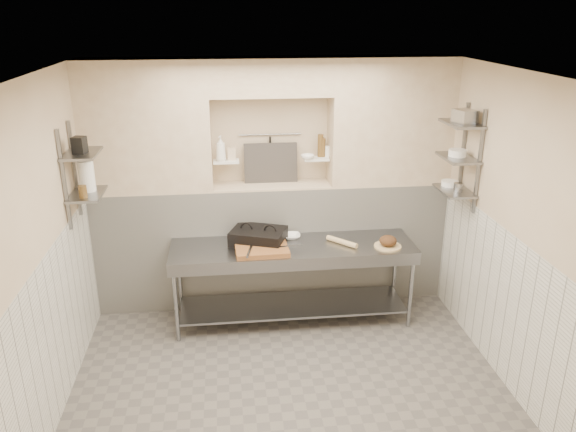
{
  "coord_description": "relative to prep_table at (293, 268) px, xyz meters",
  "views": [
    {
      "loc": [
        -0.51,
        -4.25,
        3.28
      ],
      "look_at": [
        0.09,
        0.9,
        1.35
      ],
      "focal_mm": 35.0,
      "sensor_mm": 36.0,
      "label": 1
    }
  ],
  "objects": [
    {
      "name": "hanging_steel",
      "position": [
        -0.17,
        0.72,
        1.14
      ],
      "size": [
        0.02,
        0.02,
        0.3
      ],
      "primitive_type": "cylinder",
      "color": "black",
      "rests_on": "utensil_rail"
    },
    {
      "name": "bread_loaf",
      "position": [
        0.99,
        -0.14,
        0.33
      ],
      "size": [
        0.18,
        0.18,
        0.11
      ],
      "primitive_type": "ellipsoid",
      "color": "#4C2D19",
      "rests_on": "bread_board"
    },
    {
      "name": "wall_back",
      "position": [
        -0.17,
        0.82,
        0.76
      ],
      "size": [
        4.0,
        0.1,
        2.8
      ],
      "primitive_type": "cube",
      "color": "beige",
      "rests_on": "ground"
    },
    {
      "name": "floor",
      "position": [
        -0.17,
        -1.18,
        -0.69
      ],
      "size": [
        4.0,
        3.9,
        0.1
      ],
      "primitive_type": "cube",
      "color": "#605B55",
      "rests_on": "ground"
    },
    {
      "name": "wall_right",
      "position": [
        1.88,
        -1.18,
        0.76
      ],
      "size": [
        0.1,
        3.9,
        2.8
      ],
      "primitive_type": "cube",
      "color": "beige",
      "rests_on": "ground"
    },
    {
      "name": "wainscot_left",
      "position": [
        -2.16,
        -1.18,
        0.06
      ],
      "size": [
        0.02,
        3.9,
        1.4
      ],
      "primitive_type": "cube",
      "color": "silver",
      "rests_on": "floor"
    },
    {
      "name": "wall_front",
      "position": [
        -0.17,
        -3.18,
        0.76
      ],
      "size": [
        4.0,
        0.1,
        2.8
      ],
      "primitive_type": "cube",
      "color": "beige",
      "rests_on": "ground"
    },
    {
      "name": "basket_right",
      "position": [
        1.67,
        -0.19,
        1.64
      ],
      "size": [
        0.22,
        0.25,
        0.13
      ],
      "primitive_type": "cube",
      "rotation": [
        0.0,
        0.0,
        0.23
      ],
      "color": "gray",
      "rests_on": "wall_shelf_right_upper"
    },
    {
      "name": "backwall_lower",
      "position": [
        -0.17,
        0.57,
        0.06
      ],
      "size": [
        4.0,
        0.4,
        1.4
      ],
      "primitive_type": "cube",
      "color": "silver",
      "rests_on": "floor"
    },
    {
      "name": "wall_shelf_right_mid",
      "position": [
        1.67,
        -0.13,
        1.21
      ],
      "size": [
        0.3,
        0.5,
        0.02
      ],
      "primitive_type": "cube",
      "color": "slate",
      "rests_on": "wall_right"
    },
    {
      "name": "backwall_header",
      "position": [
        -0.17,
        0.57,
        1.96
      ],
      "size": [
        1.3,
        0.4,
        0.4
      ],
      "primitive_type": "cube",
      "color": "beige",
      "rests_on": "backwall_lower"
    },
    {
      "name": "bottle_soap",
      "position": [
        -0.72,
        0.54,
        1.21
      ],
      "size": [
        0.13,
        0.13,
        0.28
      ],
      "primitive_type": "imported",
      "rotation": [
        0.0,
        0.0,
        -0.28
      ],
      "color": "white",
      "rests_on": "alcove_shelf_left"
    },
    {
      "name": "bowl_right_mid",
      "position": [
        1.67,
        -0.11,
        1.25
      ],
      "size": [
        0.18,
        0.18,
        0.07
      ],
      "primitive_type": "cylinder",
      "color": "white",
      "rests_on": "wall_shelf_right_mid"
    },
    {
      "name": "box_left_upper",
      "position": [
        -2.01,
        -0.18,
        1.45
      ],
      "size": [
        0.13,
        0.13,
        0.16
      ],
      "primitive_type": "cube",
      "rotation": [
        0.0,
        0.0,
        -0.24
      ],
      "color": "black",
      "rests_on": "wall_shelf_left_upper"
    },
    {
      "name": "utensil_rail",
      "position": [
        -0.17,
        0.74,
        1.31
      ],
      "size": [
        0.7,
        0.02,
        0.02
      ],
      "primitive_type": "cylinder",
      "rotation": [
        0.0,
        1.57,
        0.0
      ],
      "color": "gray",
      "rests_on": "wall_back"
    },
    {
      "name": "panini_press",
      "position": [
        -0.36,
        0.13,
        0.33
      ],
      "size": [
        0.67,
        0.58,
        0.15
      ],
      "rotation": [
        0.0,
        0.0,
        -0.36
      ],
      "color": "black",
      "rests_on": "prep_table"
    },
    {
      "name": "bowl_right",
      "position": [
        1.67,
        0.0,
        0.9
      ],
      "size": [
        0.18,
        0.18,
        0.05
      ],
      "primitive_type": "cylinder",
      "color": "white",
      "rests_on": "wall_shelf_right_lower"
    },
    {
      "name": "condiment_a",
      "position": [
        0.41,
        0.6,
        1.18
      ],
      "size": [
        0.06,
        0.06,
        0.21
      ],
      "primitive_type": "cylinder",
      "color": "#563C1A",
      "rests_on": "alcove_shelf_right"
    },
    {
      "name": "alcove_shelf_left",
      "position": [
        -0.67,
        0.57,
        1.06
      ],
      "size": [
        0.28,
        0.16,
        0.02
      ],
      "primitive_type": "cube",
      "color": "white",
      "rests_on": "backwall_lower"
    },
    {
      "name": "rolling_pin",
      "position": [
        0.53,
        -0.01,
        0.29
      ],
      "size": [
        0.3,
        0.31,
        0.06
      ],
      "primitive_type": "cylinder",
      "rotation": [
        1.57,
        0.0,
        0.76
      ],
      "color": "tan",
      "rests_on": "prep_table"
    },
    {
      "name": "wall_left",
      "position": [
        -2.22,
        -1.18,
        0.76
      ],
      "size": [
        0.1,
        3.9,
        2.8
      ],
      "primitive_type": "cube",
      "color": "beige",
      "rests_on": "ground"
    },
    {
      "name": "shelf_rail_right_a",
      "position": [
        1.8,
        0.07,
        1.21
      ],
      "size": [
        0.03,
        0.03,
        1.05
      ],
      "primitive_type": "cube",
      "color": "slate",
      "rests_on": "wall_right"
    },
    {
      "name": "splash_panel",
      "position": [
        -0.17,
        0.67,
        1.0
      ],
      "size": [
        0.6,
        0.08,
        0.45
      ],
      "primitive_type": "cube",
      "rotation": [
        -0.14,
        0.0,
        0.0
      ],
      "color": "#383330",
      "rests_on": "alcove_sill"
    },
    {
      "name": "jar_left",
      "position": [
        -2.01,
        -0.27,
        1.03
      ],
      "size": [
        0.08,
        0.08,
        0.12
      ],
      "primitive_type": "cylinder",
      "color": "#563C1A",
      "rests_on": "wall_shelf_left_lower"
    },
    {
      "name": "bowl_alcove",
      "position": [
        0.22,
        0.52,
        1.09
      ],
      "size": [
        0.16,
        0.16,
        0.05
      ],
      "primitive_type": "imported",
      "rotation": [
        0.0,
        0.0,
        -0.12
      ],
      "color": "white",
      "rests_on": "alcove_shelf_right"
    },
    {
      "name": "backwall_pillar_right",
      "position": [
        1.15,
        0.57,
        1.46
      ],
      "size": [
        1.35,
        0.4,
        1.4
      ],
      "primitive_type": "cube",
      "color": "beige",
      "rests_on": "backwall_lower"
    },
    {
      "name": "tongs",
      "position": [
        -0.47,
        -0.21,
        0.32
      ],
      "size": [
        0.08,
        0.29,
        0.03
      ],
      "primitive_type": "cylinder",
      "rotation": [
        1.57,
        0.0,
        -0.2
      ],
      "color": "gray",
      "rests_on": "cutting_board"
    },
    {
      "name": "bread_board",
      "position": [
        0.99,
        -0.14,
        0.27
      ],
      "size": [
        0.29,
        0.29,
        0.02
      ],
      "primitive_type": "cylinder",
      "color": "tan",
      "rests_on": "prep_table"
    },
    {
      "name": "wall_shelf_right_upper",
      "position": [
        1.67,
        -0.13,
        1.56
      ],
      "size": [
        0.3,
        0.5,
        0.03
      ],
      "primitive_type": "cube",
      "color": "slate",
      "rests_on": "wall_right"
    },
    {
      "name": "wall_shelf_right_lower",
      "position": [
        1.67,
        -0.13,
        0.86
      ],
      "size": [
        0.3,
        0.5,
        0.02
      ],
      "primitive_type": "cube",
      "color": "slate",
      "rests_on": "wall_right"
    },
    {
      "name": "cutting_board",
      "position": [
        -0.34,
        -0.11,
        0.28
      ],
      "size": [
        0.56,
        0.4,
        0.05
      ],
      "primitive_type": "cube",
      "rotation": [
        0.0,
        0.0,
        0.03
      ],
      "color": "brown",
      "rests_on": "prep_table"
    },
    {
      "name": "alcove_shelf_right",
      "position": [
        0.33,
        0.57,
        1.06
      ],
      "size": [
        0.28,
        0.16,
        0.02
      ],
      "primitive_type": "cube",
      "color": "white",
      "rests_on": "backwall_lower"
    },
    {
      "name": "jug_left",
      "position": [
        -2.01,
        -0.06,
        1.12
      ],
      "size": [
        0.15,
        0.15,
        0.3
      ],
      "primitive_type": "cylinder",
      "color": "white",
      "rests_on": "wall_shelf_left_lower"
    },
    {
      "name": "knife_blade",
      "position": [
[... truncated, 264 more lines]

